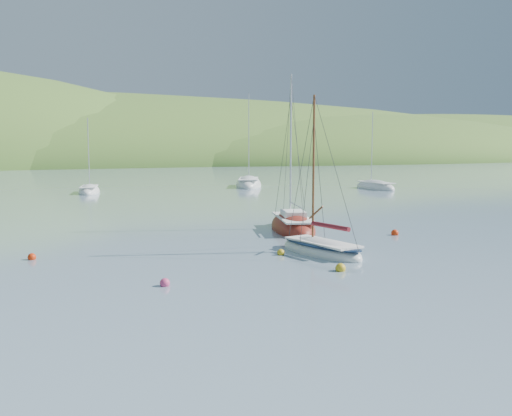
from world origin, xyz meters
name	(u,v)px	position (x,y,z in m)	size (l,w,h in m)	color
ground	(324,280)	(0.00, 0.00, 0.00)	(700.00, 700.00, 0.00)	#738F9F
shoreline_hills	(24,163)	(-9.66, 172.42, 0.00)	(690.00, 135.00, 56.00)	#396526
daysailer_white	(321,250)	(2.73, 5.16, 0.21)	(3.20, 6.04, 8.83)	white
sloop_red	(293,227)	(4.92, 12.92, 0.21)	(4.54, 7.97, 11.17)	maroon
distant_sloop_a	(89,192)	(-4.09, 48.41, 0.17)	(3.62, 7.01, 9.54)	white
distant_sloop_b	(249,185)	(16.94, 50.53, 0.22)	(6.87, 10.10, 13.62)	white
distant_sloop_d	(375,188)	(30.34, 40.51, 0.18)	(2.66, 7.50, 10.69)	white
mooring_buoys	(275,255)	(0.09, 5.16, 0.12)	(21.70, 8.54, 0.47)	gold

